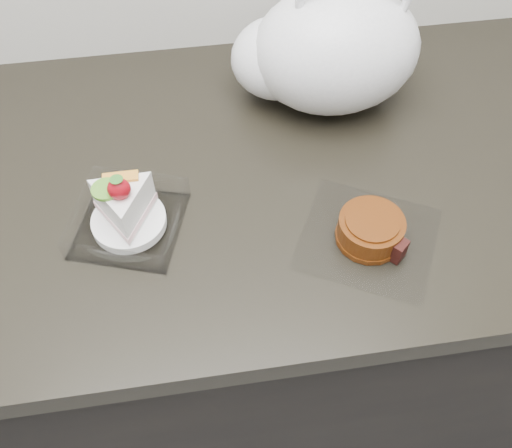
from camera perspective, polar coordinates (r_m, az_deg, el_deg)
counter at (r=1.23m, az=-5.54°, el=-9.13°), size 2.04×0.64×0.90m
cake_tray at (r=0.79m, az=-12.81°, el=1.08°), size 0.18×0.18×0.11m
mooncake_wrap at (r=0.79m, az=11.42°, el=-0.77°), size 0.24×0.23×0.04m
plastic_bag at (r=0.93m, az=6.85°, el=16.82°), size 0.30×0.21×0.24m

